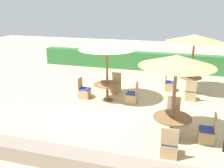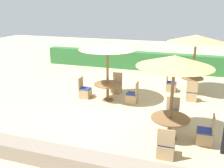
{
  "view_description": "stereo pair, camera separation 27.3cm",
  "coord_description": "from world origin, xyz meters",
  "px_view_note": "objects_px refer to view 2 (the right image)",
  "views": [
    {
      "loc": [
        2.76,
        -8.68,
        4.01
      ],
      "look_at": [
        0.0,
        0.6,
        0.9
      ],
      "focal_mm": 40.0,
      "sensor_mm": 36.0,
      "label": 1
    },
    {
      "loc": [
        3.02,
        -8.6,
        4.01
      ],
      "look_at": [
        0.0,
        0.6,
        0.9
      ],
      "focal_mm": 40.0,
      "sensor_mm": 36.0,
      "label": 2
    }
  ],
  "objects_px": {
    "patio_chair_front_right_east": "(205,136)",
    "patio_chair_back_right_west": "(171,86)",
    "parasol_back_right": "(196,39)",
    "parasol_front_right": "(175,62)",
    "round_table_back_right": "(192,81)",
    "parasol_center": "(107,46)",
    "round_table_front_right": "(170,121)",
    "round_table_center": "(108,87)",
    "patio_chair_center_west": "(85,92)",
    "patio_chair_back_right_south": "(191,95)",
    "patio_chair_front_right_north": "(172,117)",
    "patio_chair_center_north": "(116,87)",
    "patio_chair_center_east": "(132,97)",
    "patio_chair_front_right_south": "(166,148)"
  },
  "relations": [
    {
      "from": "round_table_front_right",
      "to": "patio_chair_center_north",
      "type": "height_order",
      "value": "patio_chair_center_north"
    },
    {
      "from": "patio_chair_center_north",
      "to": "patio_chair_center_east",
      "type": "relative_size",
      "value": 1.0
    },
    {
      "from": "round_table_back_right",
      "to": "patio_chair_front_right_north",
      "type": "xyz_separation_m",
      "value": [
        -0.58,
        -3.55,
        -0.32
      ]
    },
    {
      "from": "patio_chair_front_right_south",
      "to": "patio_chair_center_north",
      "type": "xyz_separation_m",
      "value": [
        -2.84,
        4.6,
        0.0
      ]
    },
    {
      "from": "parasol_back_right",
      "to": "patio_chair_front_right_north",
      "type": "distance_m",
      "value": 4.26
    },
    {
      "from": "patio_chair_back_right_south",
      "to": "patio_chair_center_west",
      "type": "distance_m",
      "value": 4.67
    },
    {
      "from": "patio_chair_back_right_south",
      "to": "patio_chair_center_north",
      "type": "bearing_deg",
      "value": 179.88
    },
    {
      "from": "round_table_back_right",
      "to": "patio_chair_center_north",
      "type": "relative_size",
      "value": 1.08
    },
    {
      "from": "round_table_center",
      "to": "patio_chair_center_west",
      "type": "xyz_separation_m",
      "value": [
        -1.08,
        -0.0,
        -0.35
      ]
    },
    {
      "from": "patio_chair_center_west",
      "to": "round_table_center",
      "type": "bearing_deg",
      "value": 90.25
    },
    {
      "from": "round_table_back_right",
      "to": "patio_chair_back_right_west",
      "type": "xyz_separation_m",
      "value": [
        -0.94,
        -0.03,
        -0.32
      ]
    },
    {
      "from": "round_table_back_right",
      "to": "parasol_center",
      "type": "relative_size",
      "value": 0.39
    },
    {
      "from": "parasol_front_right",
      "to": "patio_chair_front_right_south",
      "type": "height_order",
      "value": "parasol_front_right"
    },
    {
      "from": "patio_chair_front_right_north",
      "to": "patio_chair_center_north",
      "type": "relative_size",
      "value": 1.0
    },
    {
      "from": "round_table_back_right",
      "to": "round_table_center",
      "type": "distance_m",
      "value": 4.03
    },
    {
      "from": "patio_chair_center_east",
      "to": "round_table_front_right",
      "type": "bearing_deg",
      "value": -144.12
    },
    {
      "from": "patio_chair_back_right_west",
      "to": "round_table_front_right",
      "type": "xyz_separation_m",
      "value": [
        0.39,
        -4.53,
        0.31
      ]
    },
    {
      "from": "patio_chair_center_east",
      "to": "patio_chair_center_north",
      "type": "bearing_deg",
      "value": 43.77
    },
    {
      "from": "patio_chair_front_right_north",
      "to": "patio_chair_front_right_south",
      "type": "height_order",
      "value": "same"
    },
    {
      "from": "parasol_back_right",
      "to": "patio_chair_front_right_east",
      "type": "bearing_deg",
      "value": -83.85
    },
    {
      "from": "patio_chair_back_right_west",
      "to": "parasol_front_right",
      "type": "height_order",
      "value": "parasol_front_right"
    },
    {
      "from": "patio_chair_center_north",
      "to": "patio_chair_back_right_south",
      "type": "bearing_deg",
      "value": 179.88
    },
    {
      "from": "patio_chair_front_right_east",
      "to": "patio_chair_back_right_west",
      "type": "bearing_deg",
      "value": 17.6
    },
    {
      "from": "patio_chair_front_right_north",
      "to": "patio_chair_center_west",
      "type": "height_order",
      "value": "same"
    },
    {
      "from": "round_table_front_right",
      "to": "round_table_center",
      "type": "height_order",
      "value": "round_table_center"
    },
    {
      "from": "patio_chair_back_right_west",
      "to": "patio_chair_center_west",
      "type": "distance_m",
      "value": 4.13
    },
    {
      "from": "round_table_back_right",
      "to": "round_table_center",
      "type": "relative_size",
      "value": 0.86
    },
    {
      "from": "patio_chair_back_right_south",
      "to": "patio_chair_center_north",
      "type": "height_order",
      "value": "same"
    },
    {
      "from": "round_table_front_right",
      "to": "round_table_center",
      "type": "distance_m",
      "value": 3.79
    },
    {
      "from": "patio_chair_front_right_south",
      "to": "patio_chair_center_north",
      "type": "distance_m",
      "value": 5.41
    },
    {
      "from": "parasol_back_right",
      "to": "patio_chair_back_right_south",
      "type": "relative_size",
      "value": 2.93
    },
    {
      "from": "patio_chair_back_right_west",
      "to": "patio_chair_front_right_north",
      "type": "xyz_separation_m",
      "value": [
        0.37,
        -3.51,
        0.0
      ]
    },
    {
      "from": "patio_chair_front_right_east",
      "to": "patio_chair_center_west",
      "type": "height_order",
      "value": "same"
    },
    {
      "from": "round_table_back_right",
      "to": "patio_chair_back_right_south",
      "type": "xyz_separation_m",
      "value": [
        0.02,
        -1.02,
        -0.32
      ]
    },
    {
      "from": "patio_chair_front_right_north",
      "to": "round_table_back_right",
      "type": "bearing_deg",
      "value": -99.21
    },
    {
      "from": "patio_chair_center_east",
      "to": "patio_chair_center_west",
      "type": "bearing_deg",
      "value": 90.43
    },
    {
      "from": "patio_chair_back_right_west",
      "to": "parasol_center",
      "type": "distance_m",
      "value": 3.88
    },
    {
      "from": "round_table_front_right",
      "to": "patio_chair_front_right_north",
      "type": "height_order",
      "value": "patio_chair_front_right_north"
    },
    {
      "from": "parasol_back_right",
      "to": "patio_chair_back_right_west",
      "type": "bearing_deg",
      "value": -177.9
    },
    {
      "from": "round_table_back_right",
      "to": "patio_chair_front_right_north",
      "type": "height_order",
      "value": "patio_chair_front_right_north"
    },
    {
      "from": "round_table_center",
      "to": "round_table_back_right",
      "type": "bearing_deg",
      "value": 31.6
    },
    {
      "from": "patio_chair_front_right_north",
      "to": "patio_chair_back_right_west",
      "type": "bearing_deg",
      "value": -84.01
    },
    {
      "from": "parasol_front_right",
      "to": "patio_chair_front_right_north",
      "type": "bearing_deg",
      "value": 91.19
    },
    {
      "from": "parasol_front_right",
      "to": "patio_chair_center_east",
      "type": "distance_m",
      "value": 3.75
    },
    {
      "from": "patio_chair_front_right_east",
      "to": "patio_chair_center_north",
      "type": "relative_size",
      "value": 1.0
    },
    {
      "from": "parasol_back_right",
      "to": "parasol_front_right",
      "type": "height_order",
      "value": "parasol_back_right"
    },
    {
      "from": "parasol_back_right",
      "to": "round_table_back_right",
      "type": "bearing_deg",
      "value": 180.0
    },
    {
      "from": "patio_chair_back_right_west",
      "to": "patio_chair_front_right_east",
      "type": "xyz_separation_m",
      "value": [
        1.43,
        -4.52,
        0.0
      ]
    },
    {
      "from": "parasol_front_right",
      "to": "round_table_center",
      "type": "bearing_deg",
      "value": 139.56
    },
    {
      "from": "patio_chair_front_right_south",
      "to": "patio_chair_center_north",
      "type": "relative_size",
      "value": 1.0
    }
  ]
}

